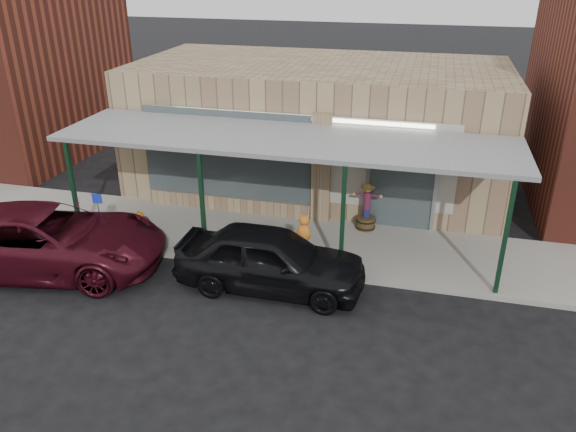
% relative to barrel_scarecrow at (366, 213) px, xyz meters
% --- Properties ---
extents(ground, '(120.00, 120.00, 0.00)m').
position_rel_barrel_scarecrow_xyz_m(ground, '(-2.10, -4.80, -0.63)').
color(ground, black).
rests_on(ground, ground).
extents(sidewalk, '(40.00, 3.20, 0.15)m').
position_rel_barrel_scarecrow_xyz_m(sidewalk, '(-2.10, -1.20, -0.55)').
color(sidewalk, gray).
rests_on(sidewalk, ground).
extents(storefront, '(12.00, 6.25, 4.20)m').
position_rel_barrel_scarecrow_xyz_m(storefront, '(-2.10, 3.36, 1.47)').
color(storefront, '#9C875F').
rests_on(storefront, ground).
extents(awning, '(12.00, 3.00, 3.04)m').
position_rel_barrel_scarecrow_xyz_m(awning, '(-2.10, -1.24, 2.38)').
color(awning, slate).
rests_on(awning, ground).
extents(block_buildings_near, '(61.00, 8.00, 8.00)m').
position_rel_barrel_scarecrow_xyz_m(block_buildings_near, '(-0.09, 4.40, 3.14)').
color(block_buildings_near, maroon).
rests_on(block_buildings_near, ground).
extents(barrel_scarecrow, '(0.86, 0.59, 1.41)m').
position_rel_barrel_scarecrow_xyz_m(barrel_scarecrow, '(0.00, 0.00, 0.00)').
color(barrel_scarecrow, brown).
rests_on(barrel_scarecrow, sidewalk).
extents(barrel_pumpkin, '(0.69, 0.69, 0.63)m').
position_rel_barrel_scarecrow_xyz_m(barrel_pumpkin, '(-6.27, -1.75, -0.25)').
color(barrel_pumpkin, brown).
rests_on(barrel_pumpkin, sidewalk).
extents(handicap_sign, '(0.28, 0.05, 1.33)m').
position_rel_barrel_scarecrow_xyz_m(handicap_sign, '(-7.10, -2.40, 0.38)').
color(handicap_sign, gray).
rests_on(handicap_sign, sidewalk).
extents(parked_sedan, '(4.57, 2.03, 1.59)m').
position_rel_barrel_scarecrow_xyz_m(parked_sedan, '(-1.87, -3.48, 0.15)').
color(parked_sedan, black).
rests_on(parked_sedan, ground).
extents(car_maroon, '(6.35, 3.77, 1.65)m').
position_rel_barrel_scarecrow_xyz_m(car_maroon, '(-7.63, -4.02, 0.20)').
color(car_maroon, '#440D19').
rests_on(car_maroon, ground).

